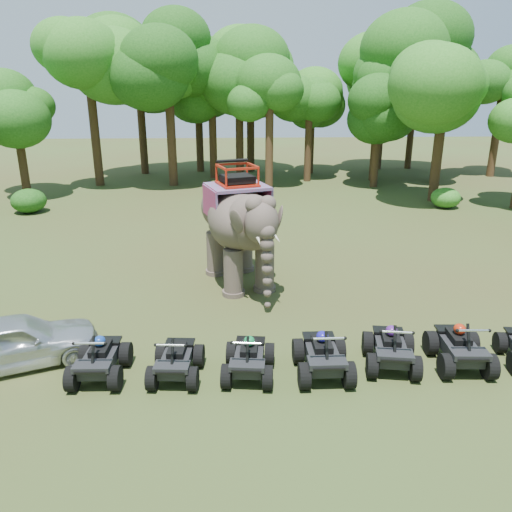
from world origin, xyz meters
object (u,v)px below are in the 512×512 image
at_px(atv_2, 249,353).
at_px(atv_4, 391,343).
at_px(elephant, 239,224).
at_px(parked_car, 16,341).
at_px(atv_5, 461,342).
at_px(atv_3, 323,350).
at_px(atv_0, 99,354).
at_px(atv_1, 176,355).

height_order(atv_2, atv_4, atv_4).
bearing_deg(elephant, parked_car, -154.36).
bearing_deg(parked_car, elephant, -67.75).
distance_m(atv_2, atv_5, 5.29).
bearing_deg(atv_3, atv_0, 178.68).
bearing_deg(atv_5, atv_4, -178.36).
xyz_separation_m(atv_0, atv_5, (8.86, 0.07, 0.03)).
xyz_separation_m(parked_car, atv_1, (4.04, -0.77, -0.07)).
relative_size(atv_1, atv_2, 0.98).
xyz_separation_m(atv_1, atv_2, (1.74, -0.03, 0.01)).
distance_m(atv_1, atv_5, 7.03).
distance_m(atv_0, atv_3, 5.38).
relative_size(atv_0, atv_1, 1.05).
xyz_separation_m(atv_3, atv_4, (1.76, 0.27, -0.02)).
bearing_deg(atv_1, atv_2, 3.86).
bearing_deg(atv_4, atv_5, 7.68).
bearing_deg(atv_1, atv_0, -178.42).
relative_size(atv_1, atv_3, 0.90).
relative_size(atv_0, atv_5, 0.95).
distance_m(atv_0, atv_4, 7.14).
bearing_deg(atv_0, parked_car, 164.86).
height_order(elephant, parked_car, elephant).
bearing_deg(atv_1, atv_3, 4.02).
bearing_deg(atv_3, parked_car, 174.07).
height_order(atv_0, atv_4, atv_4).
distance_m(atv_3, atv_4, 1.79).
bearing_deg(atv_4, atv_2, -166.45).
height_order(atv_1, atv_5, atv_5).
bearing_deg(atv_2, atv_0, -175.46).
xyz_separation_m(atv_0, atv_1, (1.84, -0.10, -0.03)).
bearing_deg(elephant, atv_3, -90.36).
height_order(atv_2, atv_3, atv_3).
relative_size(atv_2, atv_3, 0.92).
distance_m(atv_4, atv_5, 1.73).
height_order(atv_0, atv_1, atv_0).
bearing_deg(atv_2, atv_3, 6.03).
bearing_deg(atv_2, parked_car, 178.71).
xyz_separation_m(atv_1, atv_4, (5.30, 0.22, 0.05)).
bearing_deg(atv_0, atv_2, -0.20).
distance_m(parked_car, atv_2, 5.84).
distance_m(atv_0, atv_5, 8.86).
distance_m(elephant, atv_5, 8.16).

